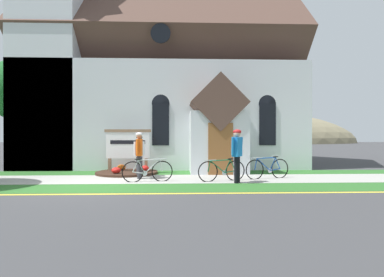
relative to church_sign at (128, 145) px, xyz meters
The scene contains 17 objects.
ground 1.41m from the church_sign, 150.03° to the left, with size 140.00×140.00×0.00m, color #3D3D3F.
sidewalk_slab 2.56m from the church_sign, 54.13° to the right, with size 32.00×2.25×0.01m, color #A8A59E.
grass_verge 4.14m from the church_sign, 70.43° to the right, with size 32.00×1.54×0.01m, color #2D6628.
church_lawn 1.78m from the church_sign, ahead, with size 24.00×1.55×0.01m, color #2D6628.
curb_paint_stripe 4.99m from the church_sign, 74.08° to the right, with size 28.00×0.16×0.01m, color yellow.
church_building 6.08m from the church_sign, 80.01° to the left, with size 14.42×10.55×12.77m.
church_sign is the anchor object (origin of this frame).
flower_bed 1.14m from the church_sign, 89.14° to the right, with size 2.55×2.55×0.34m.
bicycle_orange 2.84m from the church_sign, 66.40° to the right, with size 1.71×0.34×0.82m.
bicycle_yellow 4.47m from the church_sign, 33.43° to the right, with size 1.70×0.51×0.81m.
bicycle_green 5.80m from the church_sign, 19.14° to the right, with size 1.74×0.57×0.84m.
cyclist_in_blue_jersey 1.35m from the church_sign, 61.17° to the right, with size 0.36×0.61×1.58m.
cyclist_in_white_jersey 1.87m from the church_sign, 67.53° to the right, with size 0.28×0.70×1.71m.
cyclist_in_yellow_jersey 5.01m from the church_sign, 34.92° to the right, with size 0.46×0.67×1.79m.
roadside_conifer 10.26m from the church_sign, 30.71° to the left, with size 2.82×2.82×7.40m.
yard_deciduous_tree 7.20m from the church_sign, 151.14° to the left, with size 3.86×3.86×5.58m.
distant_hill 61.48m from the church_sign, 83.98° to the left, with size 77.21×36.85×17.56m, color #847A5B.
Camera 1 is at (2.87, -9.23, 1.55)m, focal length 28.28 mm.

